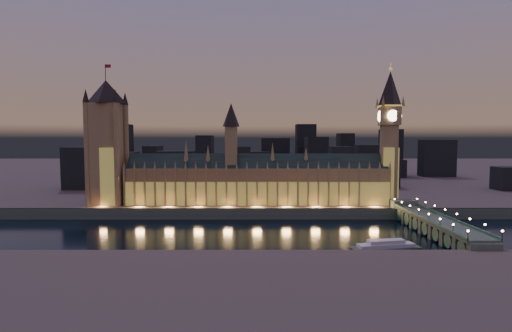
{
  "coord_description": "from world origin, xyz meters",
  "views": [
    {
      "loc": [
        4.21,
        -246.69,
        59.1
      ],
      "look_at": [
        5.0,
        55.0,
        38.0
      ],
      "focal_mm": 28.0,
      "sensor_mm": 36.0,
      "label": 1
    }
  ],
  "objects_px": {
    "palace_of_westminster": "(256,180)",
    "river_boat": "(386,245)",
    "victoria_tower": "(107,136)",
    "westminster_bridge": "(432,224)",
    "elizabeth_tower": "(389,126)"
  },
  "relations": [
    {
      "from": "elizabeth_tower",
      "to": "river_boat",
      "type": "height_order",
      "value": "elizabeth_tower"
    },
    {
      "from": "palace_of_westminster",
      "to": "river_boat",
      "type": "relative_size",
      "value": 5.23
    },
    {
      "from": "palace_of_westminster",
      "to": "victoria_tower",
      "type": "distance_m",
      "value": 120.03
    },
    {
      "from": "river_boat",
      "to": "westminster_bridge",
      "type": "bearing_deg",
      "value": 39.55
    },
    {
      "from": "westminster_bridge",
      "to": "river_boat",
      "type": "relative_size",
      "value": 2.92
    },
    {
      "from": "westminster_bridge",
      "to": "elizabeth_tower",
      "type": "bearing_deg",
      "value": 95.11
    },
    {
      "from": "palace_of_westminster",
      "to": "elizabeth_tower",
      "type": "height_order",
      "value": "elizabeth_tower"
    },
    {
      "from": "palace_of_westminster",
      "to": "elizabeth_tower",
      "type": "bearing_deg",
      "value": 0.1
    },
    {
      "from": "palace_of_westminster",
      "to": "westminster_bridge",
      "type": "bearing_deg",
      "value": -30.9
    },
    {
      "from": "river_boat",
      "to": "victoria_tower",
      "type": "bearing_deg",
      "value": 152.13
    },
    {
      "from": "palace_of_westminster",
      "to": "river_boat",
      "type": "bearing_deg",
      "value": -54.4
    },
    {
      "from": "victoria_tower",
      "to": "elizabeth_tower",
      "type": "distance_m",
      "value": 218.13
    },
    {
      "from": "river_boat",
      "to": "palace_of_westminster",
      "type": "bearing_deg",
      "value": 125.6
    },
    {
      "from": "palace_of_westminster",
      "to": "victoria_tower",
      "type": "height_order",
      "value": "victoria_tower"
    },
    {
      "from": "elizabeth_tower",
      "to": "victoria_tower",
      "type": "bearing_deg",
      "value": -180.0
    }
  ]
}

